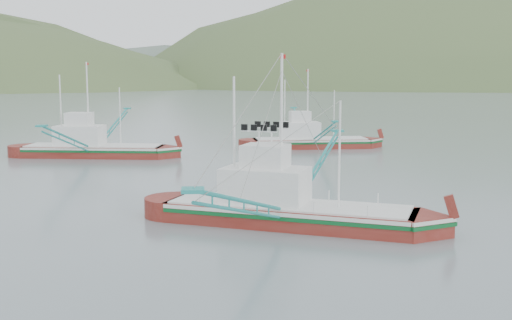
{
  "coord_description": "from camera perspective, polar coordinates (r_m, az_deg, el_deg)",
  "views": [
    {
      "loc": [
        -3.67,
        -41.59,
        9.77
      ],
      "look_at": [
        0.0,
        6.0,
        3.2
      ],
      "focal_mm": 45.0,
      "sensor_mm": 36.0,
      "label": 1
    }
  ],
  "objects": [
    {
      "name": "ridge_distant",
      "position": [
        602.61,
        -1.22,
        6.91
      ],
      "size": [
        960.0,
        400.0,
        240.0
      ],
      "primitive_type": "ellipsoid",
      "color": "slate",
      "rests_on": "ground"
    },
    {
      "name": "ground",
      "position": [
        42.88,
        0.62,
        -5.33
      ],
      "size": [
        1200.0,
        1200.0,
        0.0
      ],
      "primitive_type": "plane",
      "color": "slate",
      "rests_on": "ground"
    },
    {
      "name": "main_boat",
      "position": [
        41.08,
        2.79,
        -2.48
      ],
      "size": [
        16.46,
        27.75,
        11.8
      ],
      "rotation": [
        0.0,
        0.0,
        -0.41
      ],
      "color": "maroon",
      "rests_on": "ground"
    },
    {
      "name": "bg_boat_left",
      "position": [
        76.55,
        -14.38,
        1.68
      ],
      "size": [
        16.49,
        28.86,
        11.76
      ],
      "rotation": [
        0.0,
        0.0,
        -0.15
      ],
      "color": "maroon",
      "rests_on": "ground"
    },
    {
      "name": "bg_boat_far",
      "position": [
        83.19,
        4.76,
        2.1
      ],
      "size": [
        15.04,
        27.03,
        10.93
      ],
      "rotation": [
        0.0,
        0.0,
        0.04
      ],
      "color": "maroon",
      "rests_on": "ground"
    }
  ]
}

